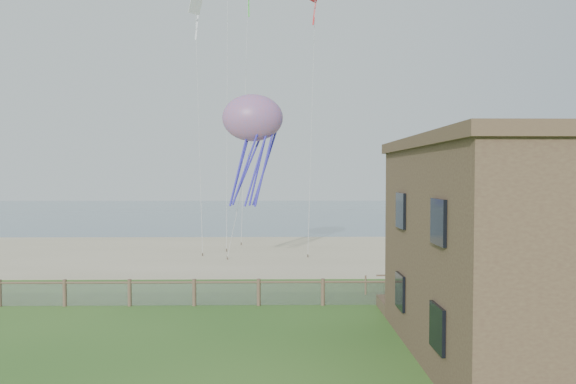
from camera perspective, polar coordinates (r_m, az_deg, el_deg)
ground at (r=18.80m, az=-4.09°, el=-17.05°), size 160.00×160.00×0.00m
sand_beach at (r=40.23m, az=-2.29°, el=-6.77°), size 72.00×20.00×0.02m
ocean at (r=83.98m, az=-1.52°, el=-2.19°), size 160.00×68.00×0.02m
chainlink_fence at (r=24.41m, az=-3.27°, el=-11.23°), size 36.20×0.20×1.25m
motel_deck at (r=26.37m, az=26.75°, el=-11.12°), size 15.00×2.00×0.50m
picnic_table at (r=24.31m, az=14.79°, el=-11.69°), size 2.19×1.81×0.82m
octopus_kite at (r=33.68m, az=-3.95°, el=4.85°), size 4.52×3.98×7.74m
kite_white at (r=36.20m, az=-10.25°, el=18.72°), size 1.85×1.89×2.39m
kite_red at (r=35.34m, az=3.03°, el=20.27°), size 1.87×1.75×2.27m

